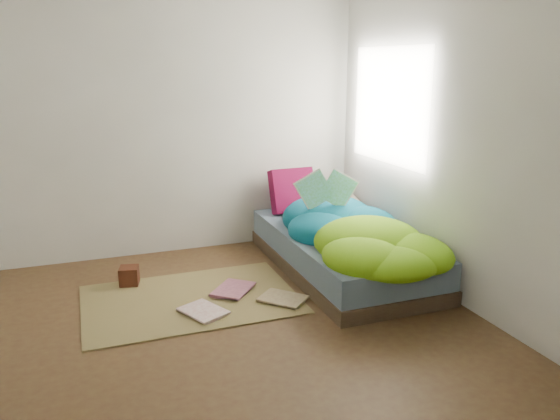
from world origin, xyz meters
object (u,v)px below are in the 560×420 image
object	(u,v)px
floor_book_a	(190,317)
bed	(341,252)
wooden_box	(129,276)
floor_book_b	(218,287)
open_book	(327,178)
pillow_magenta	(292,191)

from	to	relation	value
floor_book_a	bed	bearing A→B (deg)	-6.49
wooden_box	floor_book_a	world-z (taller)	wooden_box
wooden_box	floor_book_a	bearing A→B (deg)	-66.92
wooden_box	floor_book_b	distance (m)	0.75
bed	floor_book_a	bearing A→B (deg)	-160.73
floor_book_b	bed	bearing A→B (deg)	44.05
floor_book_a	floor_book_b	world-z (taller)	floor_book_b
open_book	floor_book_b	size ratio (longest dim) A/B	1.26
bed	wooden_box	xyz separation A→B (m)	(-1.78, 0.29, -0.08)
bed	wooden_box	distance (m)	1.80
pillow_magenta	open_book	bearing A→B (deg)	-89.28
wooden_box	floor_book_a	xyz separation A→B (m)	(0.34, -0.79, -0.06)
open_book	floor_book_a	xyz separation A→B (m)	(-1.33, -0.60, -0.79)
pillow_magenta	floor_book_a	distance (m)	1.91
bed	floor_book_a	xyz separation A→B (m)	(-1.44, -0.50, -0.14)
wooden_box	pillow_magenta	bearing A→B (deg)	17.26
pillow_magenta	open_book	size ratio (longest dim) A/B	0.98
bed	open_book	xyz separation A→B (m)	(-0.11, 0.10, 0.64)
bed	floor_book_b	size ratio (longest dim) A/B	5.77
bed	open_book	world-z (taller)	open_book
pillow_magenta	wooden_box	world-z (taller)	pillow_magenta
open_book	floor_book_a	distance (m)	1.66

